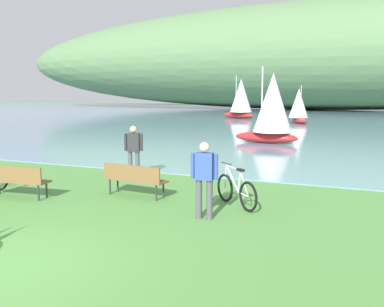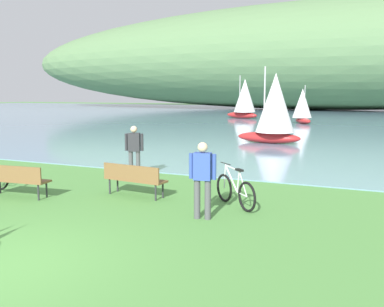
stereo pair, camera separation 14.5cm
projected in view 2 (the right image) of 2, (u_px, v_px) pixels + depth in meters
bay_water at (327, 116)px, 50.43m from camera, size 180.00×80.00×0.04m
distant_hillside at (318, 56)px, 69.61m from camera, size 114.86×28.00×17.45m
park_bench_near_camera at (16, 178)px, 11.23m from camera, size 1.84×0.66×0.88m
park_bench_further_along at (134, 177)px, 11.33m from camera, size 1.84×0.66×0.88m
bicycle_beside_path at (235, 191)px, 10.34m from camera, size 1.39×1.19×1.01m
person_at_shoreline at (134, 148)px, 13.78m from camera, size 0.58×0.34×1.71m
person_on_the_grass at (203, 175)px, 9.23m from camera, size 0.60×0.28×1.71m
sailboat_nearest_to_shore at (244, 98)px, 45.88m from camera, size 4.10×3.01×4.65m
sailboat_mid_bay at (274, 107)px, 22.90m from camera, size 3.59×2.22×4.16m
sailboat_toward_hillside at (302, 105)px, 38.41m from camera, size 2.44×2.92×3.43m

